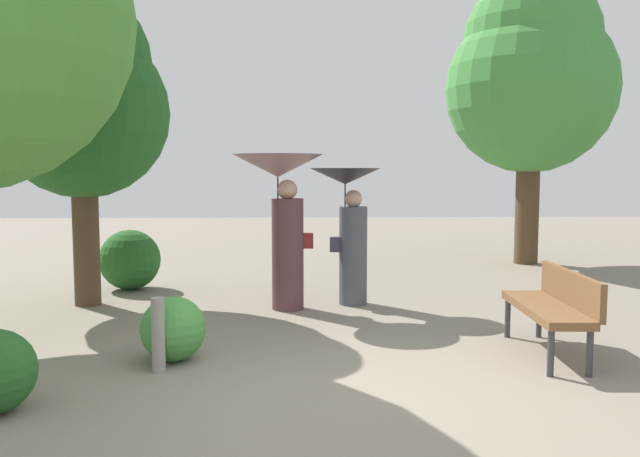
% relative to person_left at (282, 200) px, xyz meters
% --- Properties ---
extents(ground_plane, '(40.00, 40.00, 0.00)m').
position_rel_person_left_xyz_m(ground_plane, '(0.51, -3.36, -1.43)').
color(ground_plane, gray).
extents(person_left, '(1.16, 1.16, 2.01)m').
position_rel_person_left_xyz_m(person_left, '(0.00, 0.00, 0.00)').
color(person_left, '#563338').
rests_on(person_left, ground).
extents(person_right, '(0.95, 0.95, 1.84)m').
position_rel_person_left_xyz_m(person_right, '(0.89, 0.28, -0.22)').
color(person_right, '#474C56').
rests_on(person_right, ground).
extents(park_bench, '(0.56, 1.52, 0.83)m').
position_rel_person_left_xyz_m(park_bench, '(2.69, -2.20, -0.91)').
color(park_bench, '#38383D').
rests_on(park_bench, ground).
extents(tree_near_left, '(2.27, 2.27, 4.17)m').
position_rel_person_left_xyz_m(tree_near_left, '(-2.63, 0.36, 1.36)').
color(tree_near_left, '#4C3823').
rests_on(tree_near_left, ground).
extents(tree_near_right, '(3.20, 3.20, 5.54)m').
position_rel_person_left_xyz_m(tree_near_right, '(4.66, 3.99, 2.21)').
color(tree_near_right, '#4C3823').
rests_on(tree_near_right, ground).
extents(bush_path_left, '(0.62, 0.62, 0.62)m').
position_rel_person_left_xyz_m(bush_path_left, '(-0.99, -2.26, -1.12)').
color(bush_path_left, '#428C3D').
rests_on(bush_path_left, ground).
extents(bush_path_right, '(0.91, 0.91, 0.91)m').
position_rel_person_left_xyz_m(bush_path_right, '(-2.34, 1.47, -0.97)').
color(bush_path_right, '#235B23').
rests_on(bush_path_right, ground).
extents(path_marker_post, '(0.12, 0.12, 0.68)m').
position_rel_person_left_xyz_m(path_marker_post, '(-1.05, -2.59, -1.09)').
color(path_marker_post, gray).
rests_on(path_marker_post, ground).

